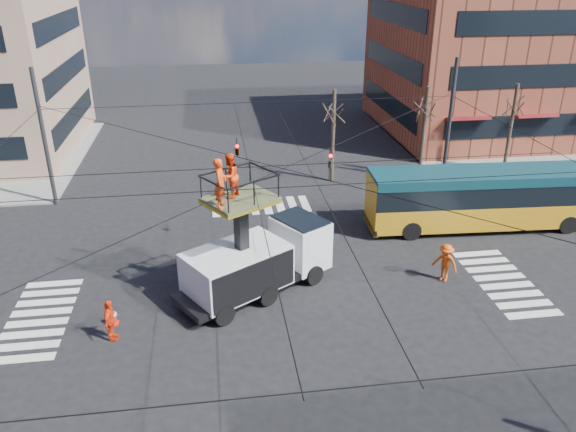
# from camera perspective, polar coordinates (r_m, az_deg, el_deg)

# --- Properties ---
(ground) EXTENTS (120.00, 120.00, 0.00)m
(ground) POSITION_cam_1_polar(r_m,az_deg,el_deg) (24.29, -0.46, -8.37)
(ground) COLOR black
(ground) RESTS_ON ground
(sidewalk_ne) EXTENTS (18.00, 18.00, 0.12)m
(sidewalk_ne) POSITION_cam_1_polar(r_m,az_deg,el_deg) (49.31, 21.15, 7.45)
(sidewalk_ne) COLOR slate
(sidewalk_ne) RESTS_ON ground
(crosswalks) EXTENTS (22.40, 22.40, 0.02)m
(crosswalks) POSITION_cam_1_polar(r_m,az_deg,el_deg) (24.29, -0.46, -8.35)
(crosswalks) COLOR silver
(crosswalks) RESTS_ON ground
(building_ne) EXTENTS (20.06, 16.06, 14.00)m
(building_ne) POSITION_cam_1_polar(r_m,az_deg,el_deg) (50.98, 21.78, 15.93)
(building_ne) COLOR brown
(building_ne) RESTS_ON ground
(overhead_network) EXTENTS (24.24, 24.24, 8.00)m
(overhead_network) POSITION_cam_1_polar(r_m,az_deg,el_deg) (22.61, -0.82, 1.33)
(overhead_network) COLOR #2D2D30
(overhead_network) RESTS_ON ground
(tree_a) EXTENTS (2.00, 2.00, 6.00)m
(tree_a) POSITION_cam_1_polar(r_m,az_deg,el_deg) (35.62, 4.68, 10.55)
(tree_a) COLOR #382B21
(tree_a) RESTS_ON ground
(tree_b) EXTENTS (2.00, 2.00, 6.00)m
(tree_b) POSITION_cam_1_polar(r_m,az_deg,el_deg) (37.38, 13.85, 10.60)
(tree_b) COLOR #382B21
(tree_b) RESTS_ON ground
(tree_c) EXTENTS (2.00, 2.00, 6.00)m
(tree_c) POSITION_cam_1_polar(r_m,az_deg,el_deg) (39.96, 22.02, 10.42)
(tree_c) COLOR #382B21
(tree_c) RESTS_ON ground
(utility_truck) EXTENTS (7.16, 5.63, 6.56)m
(utility_truck) POSITION_cam_1_polar(r_m,az_deg,el_deg) (23.87, -3.14, -3.21)
(utility_truck) COLOR black
(utility_truck) RESTS_ON ground
(city_bus) EXTENTS (13.16, 3.28, 3.20)m
(city_bus) POSITION_cam_1_polar(r_m,az_deg,el_deg) (31.74, 19.87, 1.84)
(city_bus) COLOR #C07312
(city_bus) RESTS_ON ground
(traffic_cone) EXTENTS (0.36, 0.36, 0.69)m
(traffic_cone) POSITION_cam_1_polar(r_m,az_deg,el_deg) (23.62, -17.38, -9.72)
(traffic_cone) COLOR #F7150A
(traffic_cone) RESTS_ON ground
(worker_ground) EXTENTS (0.55, 1.06, 1.72)m
(worker_ground) POSITION_cam_1_polar(r_m,az_deg,el_deg) (22.48, -17.61, -10.09)
(worker_ground) COLOR #F7380F
(worker_ground) RESTS_ON ground
(flagger) EXTENTS (1.30, 1.30, 1.81)m
(flagger) POSITION_cam_1_polar(r_m,az_deg,el_deg) (26.09, 15.68, -4.58)
(flagger) COLOR #EA4C0E
(flagger) RESTS_ON ground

